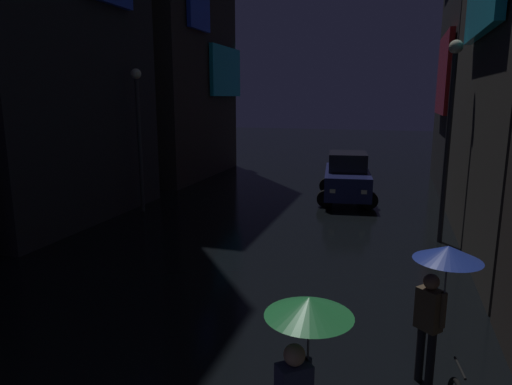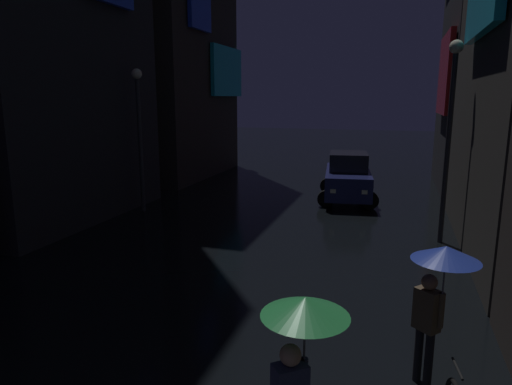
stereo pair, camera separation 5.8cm
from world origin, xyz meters
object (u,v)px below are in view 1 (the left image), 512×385
object	(u,v)px
pedestrian_midstreet_centre_green	(304,341)
car_distant	(347,177)
pedestrian_foreground_left_blue	(441,277)
streetlamp_right_far	(450,120)
streetlamp_left_far	(139,123)

from	to	relation	value
pedestrian_midstreet_centre_green	car_distant	world-z (taller)	pedestrian_midstreet_centre_green
pedestrian_foreground_left_blue	car_distant	distance (m)	12.16
car_distant	pedestrian_foreground_left_blue	bearing A→B (deg)	-78.24
pedestrian_midstreet_centre_green	pedestrian_foreground_left_blue	xyz separation A→B (m)	(1.46, 2.18, 0.00)
pedestrian_foreground_left_blue	streetlamp_right_far	xyz separation A→B (m)	(0.66, 7.19, 1.79)
pedestrian_foreground_left_blue	streetlamp_right_far	bearing A→B (deg)	84.72
pedestrian_midstreet_centre_green	car_distant	distance (m)	14.12
streetlamp_right_far	pedestrian_midstreet_centre_green	bearing A→B (deg)	-102.77
streetlamp_right_far	streetlamp_left_far	xyz separation A→B (m)	(-10.00, 0.68, -0.28)
car_distant	streetlamp_left_far	bearing A→B (deg)	-149.71
car_distant	streetlamp_left_far	size ratio (longest dim) A/B	0.86
pedestrian_foreground_left_blue	streetlamp_right_far	size ratio (longest dim) A/B	0.38
pedestrian_midstreet_centre_green	car_distant	size ratio (longest dim) A/B	0.49
pedestrian_midstreet_centre_green	streetlamp_right_far	bearing A→B (deg)	77.23
pedestrian_foreground_left_blue	streetlamp_right_far	world-z (taller)	streetlamp_right_far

